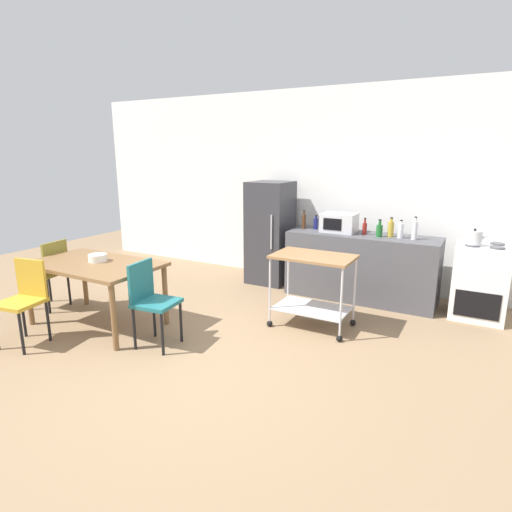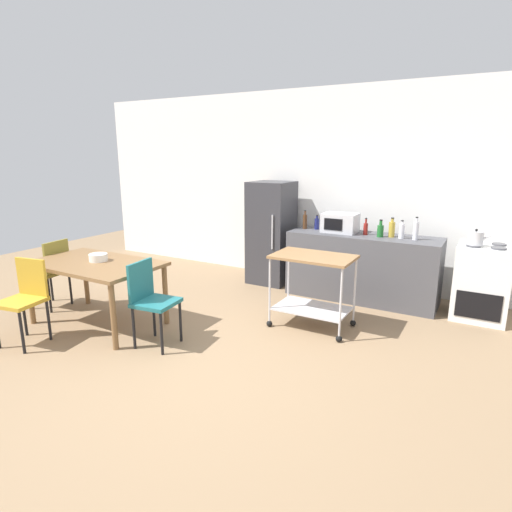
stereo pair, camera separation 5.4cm
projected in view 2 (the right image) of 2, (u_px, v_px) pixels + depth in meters
ground_plane at (192, 361)px, 4.10m from camera, size 12.00×12.00×0.00m
back_wall at (319, 187)px, 6.45m from camera, size 8.40×0.12×2.90m
kitchen_counter at (362, 267)px, 5.75m from camera, size 2.00×0.64×0.90m
dining_table at (95, 269)px, 4.85m from camera, size 1.50×0.90×0.75m
chair_teal at (151, 297)px, 4.35m from camera, size 0.44×0.44×0.89m
chair_mustard at (25, 296)px, 4.40m from camera, size 0.46×0.46×0.89m
chair_olive at (52, 269)px, 5.41m from camera, size 0.45×0.45×0.89m
stove_oven at (481, 282)px, 5.07m from camera, size 0.60×0.61×0.92m
refrigerator at (271, 233)px, 6.46m from camera, size 0.60×0.63×1.55m
kitchen_cart at (313, 279)px, 4.79m from camera, size 0.91×0.57×0.85m
bottle_soy_sauce at (305, 221)px, 6.06m from camera, size 0.06×0.06×0.27m
bottle_sparkling_water at (317, 223)px, 6.03m from camera, size 0.07×0.07×0.20m
microwave at (340, 223)px, 5.80m from camera, size 0.46×0.35×0.26m
bottle_olive_oil at (366, 228)px, 5.62m from camera, size 0.06×0.06×0.23m
bottle_soda at (380, 230)px, 5.48m from camera, size 0.08×0.08×0.23m
bottle_wine at (392, 229)px, 5.46m from camera, size 0.08×0.08×0.26m
bottle_vinegar at (402, 231)px, 5.38m from camera, size 0.07×0.07×0.23m
bottle_sesame_oil at (416, 230)px, 5.28m from camera, size 0.07×0.07×0.29m
fruit_bowl at (98, 257)px, 4.87m from camera, size 0.21×0.21×0.08m
kettle at (476, 238)px, 4.92m from camera, size 0.24×0.17×0.19m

